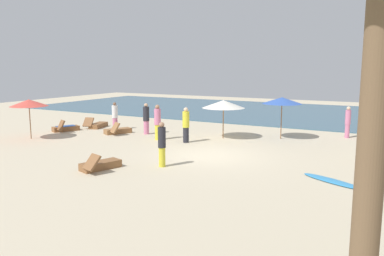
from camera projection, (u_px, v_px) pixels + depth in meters
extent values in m
plane|color=beige|center=(209.00, 156.00, 16.69)|extent=(60.00, 60.00, 0.00)
cube|color=#3D6075|center=(303.00, 113.00, 31.39)|extent=(48.00, 16.00, 0.06)
cylinder|color=olive|center=(223.00, 120.00, 20.60)|extent=(0.05, 0.05, 1.98)
cone|color=silver|center=(223.00, 104.00, 20.46)|extent=(2.25, 2.25, 0.41)
cylinder|color=brown|center=(30.00, 120.00, 20.43)|extent=(0.05, 0.05, 2.04)
cone|color=#D84C3F|center=(29.00, 103.00, 20.29)|extent=(1.93, 1.93, 0.36)
cylinder|color=brown|center=(281.00, 119.00, 20.44)|extent=(0.05, 0.05, 2.15)
cone|color=#3359B2|center=(282.00, 101.00, 20.29)|extent=(2.06, 2.06, 0.34)
cube|color=olive|center=(118.00, 131.00, 22.21)|extent=(1.22, 1.61, 0.28)
cube|color=olive|center=(115.00, 128.00, 21.48)|extent=(0.70, 0.63, 0.58)
cube|color=brown|center=(98.00, 125.00, 24.34)|extent=(0.98, 1.61, 0.28)
cube|color=brown|center=(88.00, 122.00, 23.80)|extent=(0.68, 0.63, 0.53)
cube|color=brown|center=(101.00, 165.00, 14.54)|extent=(1.02, 1.61, 0.28)
cube|color=brown|center=(92.00, 162.00, 13.82)|extent=(0.69, 0.63, 0.54)
cube|color=brown|center=(66.00, 129.00, 23.05)|extent=(1.19, 1.61, 0.28)
cube|color=brown|center=(61.00, 125.00, 22.31)|extent=(0.67, 0.56, 0.61)
cube|color=#2D4C8C|center=(66.00, 126.00, 23.03)|extent=(0.92, 1.17, 0.03)
cylinder|color=#D17299|center=(347.00, 131.00, 20.81)|extent=(0.27, 0.27, 0.73)
cylinder|color=#D17299|center=(348.00, 117.00, 20.69)|extent=(0.31, 0.31, 0.76)
sphere|color=beige|center=(349.00, 108.00, 20.62)|extent=(0.21, 0.21, 0.21)
cylinder|color=yellow|center=(158.00, 132.00, 20.25)|extent=(0.40, 0.40, 0.80)
cylinder|color=#D17299|center=(157.00, 117.00, 20.12)|extent=(0.47, 0.47, 0.83)
sphere|color=#A37556|center=(157.00, 107.00, 20.04)|extent=(0.22, 0.22, 0.22)
cylinder|color=yellow|center=(162.00, 157.00, 14.83)|extent=(0.31, 0.31, 0.75)
cylinder|color=#26262D|center=(162.00, 137.00, 14.71)|extent=(0.36, 0.36, 0.78)
sphere|color=#A37556|center=(162.00, 125.00, 14.63)|extent=(0.21, 0.21, 0.21)
cylinder|color=#26262D|center=(186.00, 135.00, 19.54)|extent=(0.40, 0.40, 0.77)
cylinder|color=yellow|center=(186.00, 119.00, 19.42)|extent=(0.47, 0.47, 0.80)
sphere|color=beige|center=(186.00, 110.00, 19.34)|extent=(0.22, 0.22, 0.22)
cylinder|color=#D17299|center=(115.00, 124.00, 23.53)|extent=(0.38, 0.38, 0.72)
cylinder|color=white|center=(115.00, 112.00, 23.41)|extent=(0.44, 0.44, 0.75)
sphere|color=brown|center=(115.00, 104.00, 23.34)|extent=(0.20, 0.20, 0.20)
cylinder|color=#D17299|center=(146.00, 127.00, 21.97)|extent=(0.41, 0.41, 0.76)
cylinder|color=#26262D|center=(146.00, 114.00, 21.85)|extent=(0.49, 0.49, 0.79)
sphere|color=tan|center=(146.00, 105.00, 21.77)|extent=(0.21, 0.21, 0.21)
cylinder|color=brown|center=(372.00, 145.00, 5.14)|extent=(0.38, 0.38, 5.54)
sphere|color=black|center=(382.00, 174.00, 12.86)|extent=(0.23, 0.23, 0.23)
ellipsoid|color=#338CCC|center=(332.00, 181.00, 12.90)|extent=(2.27, 1.47, 0.07)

